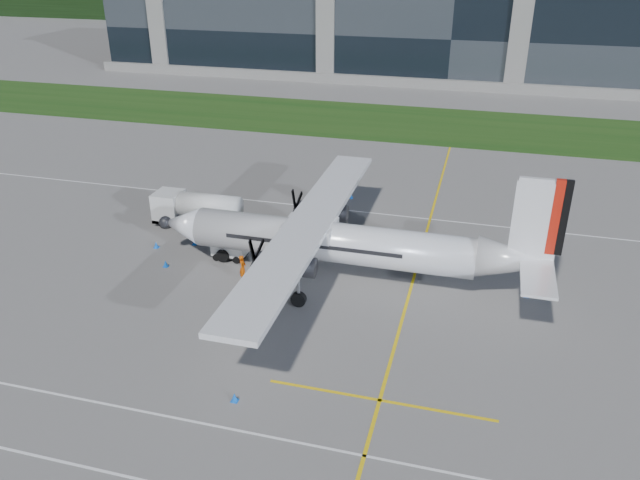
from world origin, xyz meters
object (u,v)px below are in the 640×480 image
turboprop_aircraft (346,222)px  safety_cone_nose_port (166,264)px  baggage_tug (230,248)px  safety_cone_portwing (234,397)px  safety_cone_stbdwing (351,196)px  safety_cone_tail (527,293)px  ground_crew_person (243,266)px  safety_cone_nose_stbd (195,242)px  safety_cone_fwd (156,245)px  fuel_tanker_truck (192,209)px

turboprop_aircraft → safety_cone_nose_port: bearing=-172.0°
baggage_tug → safety_cone_portwing: (6.47, -14.95, -0.55)m
safety_cone_stbdwing → safety_cone_tail: bearing=-42.7°
safety_cone_nose_port → safety_cone_portwing: bearing=-49.8°
ground_crew_person → safety_cone_nose_stbd: bearing=48.2°
baggage_tug → safety_cone_stbdwing: size_ratio=5.32×
turboprop_aircraft → safety_cone_tail: 12.99m
turboprop_aircraft → ground_crew_person: (-6.86, -2.07, -3.28)m
safety_cone_fwd → safety_cone_nose_stbd: same height
turboprop_aircraft → baggage_tug: size_ratio=10.85×
safety_cone_nose_stbd → ground_crew_person: bearing=-35.8°
safety_cone_nose_port → baggage_tug: bearing=33.0°
ground_crew_person → safety_cone_stbdwing: size_ratio=4.21×
safety_cone_fwd → safety_cone_tail: bearing=-0.2°
safety_cone_portwing → safety_cone_nose_port: same height
safety_cone_portwing → safety_cone_stbdwing: size_ratio=1.00×
safety_cone_nose_port → safety_cone_tail: bearing=5.7°
safety_cone_nose_port → turboprop_aircraft: bearing=8.0°
fuel_tanker_truck → safety_cone_tail: bearing=-9.9°
safety_cone_fwd → safety_cone_portwing: 19.61m
turboprop_aircraft → safety_cone_portwing: turboprop_aircraft is taller
safety_cone_fwd → safety_cone_portwing: (12.65, -14.98, 0.00)m
ground_crew_person → safety_cone_portwing: (4.32, -12.14, -0.80)m
turboprop_aircraft → safety_cone_nose_stbd: size_ratio=57.72×
turboprop_aircraft → ground_crew_person: bearing=-163.2°
safety_cone_portwing → safety_cone_tail: (14.86, 14.88, 0.00)m
safety_cone_stbdwing → safety_cone_nose_port: size_ratio=1.00×
fuel_tanker_truck → safety_cone_stbdwing: (11.38, 9.39, -1.22)m
turboprop_aircraft → safety_cone_stbdwing: (-2.89, 14.73, -4.08)m
safety_cone_portwing → safety_cone_nose_port: size_ratio=1.00×
safety_cone_fwd → turboprop_aircraft: bearing=-2.9°
safety_cone_fwd → fuel_tanker_truck: bearing=78.5°
ground_crew_person → safety_cone_nose_stbd: size_ratio=4.21×
safety_cone_nose_port → ground_crew_person: bearing=-2.1°
ground_crew_person → safety_cone_tail: (19.18, 2.75, -0.80)m
safety_cone_nose_port → safety_cone_stbdwing: bearing=58.6°
baggage_tug → safety_cone_nose_stbd: baggage_tug is taller
safety_cone_portwing → fuel_tanker_truck: bearing=120.9°
turboprop_aircraft → safety_cone_nose_stbd: (-12.56, 2.05, -4.08)m
turboprop_aircraft → ground_crew_person: turboprop_aircraft is taller
baggage_tug → safety_cone_portwing: size_ratio=5.32×
fuel_tanker_truck → baggage_tug: size_ratio=2.95×
turboprop_aircraft → fuel_tanker_truck: size_ratio=3.68×
safety_cone_fwd → safety_cone_tail: same height
safety_cone_portwing → safety_cone_tail: same height
safety_cone_stbdwing → safety_cone_nose_port: 19.41m
safety_cone_tail → safety_cone_nose_stbd: size_ratio=1.00×
safety_cone_fwd → safety_cone_nose_stbd: (2.64, 1.27, 0.00)m
turboprop_aircraft → safety_cone_tail: size_ratio=57.72×
ground_crew_person → safety_cone_nose_stbd: (-5.70, 4.11, -0.80)m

